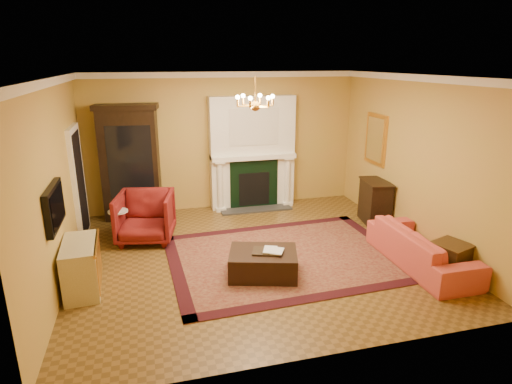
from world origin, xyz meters
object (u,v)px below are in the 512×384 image
object	(u,v)px
leather_ottoman	(263,263)
end_table	(450,261)
pedestal_table	(119,224)
wingback_armchair	(145,215)
coral_sofa	(422,242)
china_cabinet	(131,165)
commode	(82,267)
console_table	(375,203)

from	to	relation	value
leather_ottoman	end_table	bearing A→B (deg)	0.75
pedestal_table	leather_ottoman	world-z (taller)	pedestal_table
wingback_armchair	end_table	world-z (taller)	wingback_armchair
coral_sofa	leather_ottoman	size ratio (longest dim) A/B	2.05
coral_sofa	end_table	bearing A→B (deg)	-157.15
china_cabinet	end_table	world-z (taller)	china_cabinet
commode	console_table	bearing A→B (deg)	11.19
end_table	commode	bearing A→B (deg)	169.37
leather_ottoman	commode	bearing A→B (deg)	-168.98
china_cabinet	end_table	bearing A→B (deg)	-32.78
leather_ottoman	wingback_armchair	bearing A→B (deg)	149.14
china_cabinet	console_table	distance (m)	5.11
pedestal_table	leather_ottoman	xyz separation A→B (m)	(2.21, -1.84, -0.16)
end_table	console_table	bearing A→B (deg)	88.57
china_cabinet	coral_sofa	world-z (taller)	china_cabinet
commode	leather_ottoman	distance (m)	2.68
china_cabinet	console_table	size ratio (longest dim) A/B	2.67
china_cabinet	commode	distance (m)	3.15
coral_sofa	leather_ottoman	world-z (taller)	coral_sofa
pedestal_table	commode	xyz separation A→B (m)	(-0.46, -1.60, -0.00)
china_cabinet	console_table	world-z (taller)	china_cabinet
pedestal_table	end_table	size ratio (longest dim) A/B	1.20
china_cabinet	coral_sofa	size ratio (longest dim) A/B	1.08
pedestal_table	end_table	xyz separation A→B (m)	(4.99, -2.62, -0.11)
china_cabinet	wingback_armchair	world-z (taller)	china_cabinet
pedestal_table	wingback_armchair	bearing A→B (deg)	4.15
commode	coral_sofa	world-z (taller)	coral_sofa
china_cabinet	coral_sofa	distance (m)	5.81
commode	coral_sofa	size ratio (longest dim) A/B	0.47
china_cabinet	wingback_armchair	bearing A→B (deg)	-73.18
end_table	leather_ottoman	bearing A→B (deg)	164.43
pedestal_table	console_table	bearing A→B (deg)	-2.39
coral_sofa	console_table	world-z (taller)	console_table
commode	end_table	size ratio (longest dim) A/B	1.87
pedestal_table	leather_ottoman	distance (m)	2.88
coral_sofa	commode	bearing A→B (deg)	84.53
china_cabinet	pedestal_table	size ratio (longest dim) A/B	3.59
coral_sofa	china_cabinet	bearing A→B (deg)	52.89
china_cabinet	leather_ottoman	size ratio (longest dim) A/B	2.21
commode	leather_ottoman	world-z (taller)	commode
wingback_armchair	leather_ottoman	size ratio (longest dim) A/B	0.98
commode	leather_ottoman	bearing A→B (deg)	-8.22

